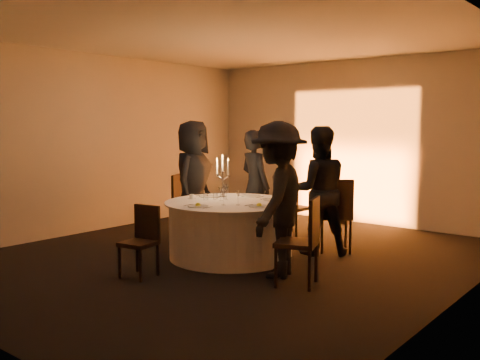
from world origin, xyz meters
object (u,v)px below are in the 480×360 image
Objects in this scene: chair_back_right at (335,211)px; guest_back_right at (318,191)px; candelabra at (223,183)px; chair_back_left at (291,204)px; banquet_table at (231,229)px; chair_left at (184,200)px; guest_right at (278,199)px; chair_front at (142,237)px; coffee_cup at (192,197)px; chair_right at (304,236)px; guest_back_left at (255,186)px; guest_left at (193,181)px.

chair_back_right is 0.59× the size of guest_back_right.
chair_back_left is at bearing 81.15° from candelabra.
chair_left is (-1.61, 0.70, 0.18)m from banquet_table.
candelabra is at bearing -130.90° from guest_right.
chair_back_left is 1.51× the size of candelabra.
candelabra is at bearing 84.09° from chair_front.
guest_right is 1.64m from coffee_cup.
chair_right is (3.09, -1.19, 0.01)m from chair_left.
chair_right is at bearing -9.47° from coffee_cup.
chair_back_right is 1.72m from chair_right.
chair_right reaches higher than banquet_table.
chair_back_right is 1.05× the size of chair_right.
guest_back_left is at bearing -30.96° from chair_back_right.
chair_back_right is at bearing 54.57° from chair_front.
chair_back_right reaches higher than chair_front.
chair_left is 1.78m from chair_back_left.
banquet_table is at bearing -133.63° from guest_left.
chair_right is at bearing 53.66° from guest_right.
chair_right is at bearing 17.28° from chair_front.
guest_back_right is at bearing 144.60° from chair_back_left.
chair_back_left is 1.90m from coffee_cup.
chair_right is 1.62× the size of candelabra.
chair_left is 0.63m from guest_left.
guest_left is at bearing -30.70° from guest_back_right.
coffee_cup is at bearing -155.41° from chair_left.
chair_back_left is 0.54× the size of guest_back_left.
chair_back_right is 1.36m from guest_back_left.
guest_right is at bearing -6.93° from coffee_cup.
guest_right reaches higher than candelabra.
candelabra is (0.25, 0.37, 0.19)m from coffee_cup.
chair_front is 2.40m from guest_back_left.
chair_front is at bearing -100.37° from banquet_table.
chair_right is 0.54× the size of guest_left.
chair_front is 7.71× the size of coffee_cup.
chair_front is at bearing -69.47° from guest_right.
banquet_table is at bearing 13.23° from coffee_cup.
candelabra is (0.00, -0.78, 0.12)m from guest_back_left.
guest_back_left is 1.92m from guest_right.
chair_front is at bearing -175.07° from guest_left.
guest_back_right is 16.32× the size of coffee_cup.
guest_back_left is at bearing -152.79° from guest_right.
chair_left is 9.03× the size of coffee_cup.
guest_left reaches higher than chair_right.
chair_right reaches higher than chair_back_left.
guest_right reaches higher than chair_back_left.
chair_left is 1.33m from guest_back_left.
chair_back_left is at bearing -62.74° from guest_left.
banquet_table is 0.73m from candelabra.
guest_back_right reaches higher than chair_left.
chair_left is at bearing -129.85° from guest_right.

